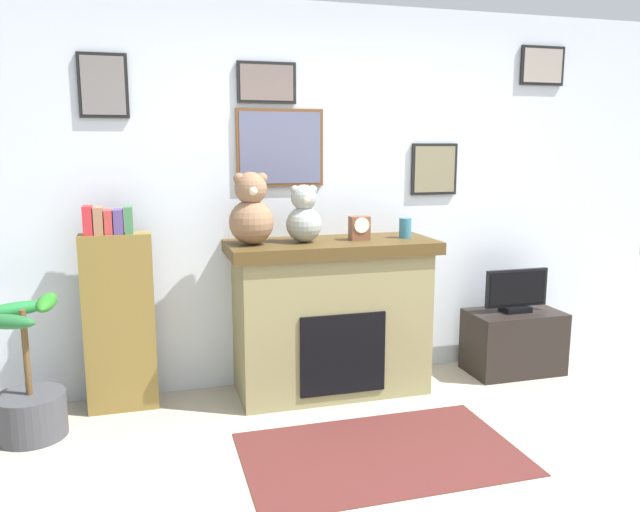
{
  "coord_description": "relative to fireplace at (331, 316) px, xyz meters",
  "views": [
    {
      "loc": [
        -1.34,
        -2.22,
        1.66
      ],
      "look_at": [
        -0.23,
        1.67,
        0.94
      ],
      "focal_mm": 34.9,
      "sensor_mm": 36.0,
      "label": 1
    }
  ],
  "objects": [
    {
      "name": "back_wall",
      "position": [
        0.15,
        0.33,
        0.78
      ],
      "size": [
        5.2,
        0.15,
        2.6
      ],
      "color": "silver",
      "rests_on": "ground_plane"
    },
    {
      "name": "fireplace",
      "position": [
        0.0,
        0.0,
        0.0
      ],
      "size": [
        1.38,
        0.6,
        1.04
      ],
      "color": "#877F53",
      "rests_on": "ground_plane"
    },
    {
      "name": "bookshelf",
      "position": [
        -1.36,
        0.07,
        0.08
      ],
      "size": [
        0.43,
        0.16,
        1.31
      ],
      "color": "olive",
      "rests_on": "ground_plane"
    },
    {
      "name": "potted_plant",
      "position": [
        -1.86,
        -0.2,
        -0.28
      ],
      "size": [
        0.45,
        0.53,
        0.83
      ],
      "color": "#3F3F44",
      "rests_on": "ground_plane"
    },
    {
      "name": "tv_stand",
      "position": [
        1.41,
        -0.03,
        -0.3
      ],
      "size": [
        0.68,
        0.4,
        0.46
      ],
      "primitive_type": "cube",
      "color": "black",
      "rests_on": "ground_plane"
    },
    {
      "name": "television",
      "position": [
        1.41,
        -0.03,
        0.08
      ],
      "size": [
        0.49,
        0.14,
        0.32
      ],
      "color": "black",
      "rests_on": "tv_stand"
    },
    {
      "name": "area_rug",
      "position": [
        -0.0,
        -0.95,
        -0.52
      ],
      "size": [
        1.5,
        0.91,
        0.01
      ],
      "primitive_type": "cube",
      "color": "#512220",
      "rests_on": "ground_plane"
    },
    {
      "name": "candle_jar",
      "position": [
        0.52,
        -0.02,
        0.58
      ],
      "size": [
        0.08,
        0.08,
        0.14
      ],
      "primitive_type": "cylinder",
      "color": "teal",
      "rests_on": "fireplace"
    },
    {
      "name": "mantel_clock",
      "position": [
        0.19,
        -0.02,
        0.59
      ],
      "size": [
        0.13,
        0.1,
        0.16
      ],
      "color": "brown",
      "rests_on": "fireplace"
    },
    {
      "name": "teddy_bear_cream",
      "position": [
        -0.53,
        -0.02,
        0.72
      ],
      "size": [
        0.28,
        0.28,
        0.46
      ],
      "color": "#886347",
      "rests_on": "fireplace"
    },
    {
      "name": "teddy_bear_grey",
      "position": [
        -0.19,
        -0.02,
        0.68
      ],
      "size": [
        0.23,
        0.23,
        0.37
      ],
      "color": "#939A94",
      "rests_on": "fireplace"
    }
  ]
}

